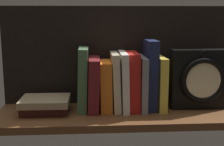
% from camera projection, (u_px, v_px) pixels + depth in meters
% --- Properties ---
extents(ground_plane, '(0.90, 0.27, 0.03)m').
position_uv_depth(ground_plane, '(125.00, 115.00, 1.09)').
color(ground_plane, brown).
extents(back_panel, '(0.90, 0.01, 0.37)m').
position_uv_depth(back_panel, '(121.00, 55.00, 1.18)').
color(back_panel, black).
rests_on(back_panel, ground_plane).
extents(book_green_romantic, '(0.04, 0.13, 0.22)m').
position_uv_depth(book_green_romantic, '(83.00, 79.00, 1.09)').
color(book_green_romantic, '#476B44').
rests_on(book_green_romantic, ground_plane).
extents(book_maroon_dawkins, '(0.04, 0.16, 0.19)m').
position_uv_depth(book_maroon_dawkins, '(94.00, 84.00, 1.10)').
color(book_maroon_dawkins, maroon).
rests_on(book_maroon_dawkins, ground_plane).
extents(book_orange_pandolfini, '(0.04, 0.13, 0.18)m').
position_uv_depth(book_orange_pandolfini, '(106.00, 86.00, 1.10)').
color(book_orange_pandolfini, orange).
rests_on(book_orange_pandolfini, ground_plane).
extents(book_cream_twain, '(0.03, 0.14, 0.21)m').
position_uv_depth(book_cream_twain, '(116.00, 81.00, 1.10)').
color(book_cream_twain, beige).
rests_on(book_cream_twain, ground_plane).
extents(book_white_catcher, '(0.03, 0.17, 0.21)m').
position_uv_depth(book_white_catcher, '(123.00, 81.00, 1.10)').
color(book_white_catcher, silver).
rests_on(book_white_catcher, ground_plane).
extents(book_red_requiem, '(0.04, 0.14, 0.21)m').
position_uv_depth(book_red_requiem, '(132.00, 81.00, 1.11)').
color(book_red_requiem, red).
rests_on(book_red_requiem, ground_plane).
extents(book_gray_chess, '(0.02, 0.17, 0.19)m').
position_uv_depth(book_gray_chess, '(141.00, 83.00, 1.11)').
color(book_gray_chess, gray).
rests_on(book_gray_chess, ground_plane).
extents(book_navy_bierce, '(0.04, 0.12, 0.25)m').
position_uv_depth(book_navy_bierce, '(150.00, 75.00, 1.11)').
color(book_navy_bierce, '#192147').
rests_on(book_navy_bierce, ground_plane).
extents(book_yellow_seinlanguage, '(0.03, 0.15, 0.19)m').
position_uv_depth(book_yellow_seinlanguage, '(160.00, 83.00, 1.11)').
color(book_yellow_seinlanguage, gold).
rests_on(book_yellow_seinlanguage, ground_plane).
extents(framed_clock, '(0.22, 0.07, 0.22)m').
position_uv_depth(framed_clock, '(201.00, 79.00, 1.11)').
color(framed_clock, black).
rests_on(framed_clock, ground_plane).
extents(book_stack_side, '(0.17, 0.14, 0.05)m').
position_uv_depth(book_stack_side, '(45.00, 105.00, 1.07)').
color(book_stack_side, '#471E19').
rests_on(book_stack_side, ground_plane).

